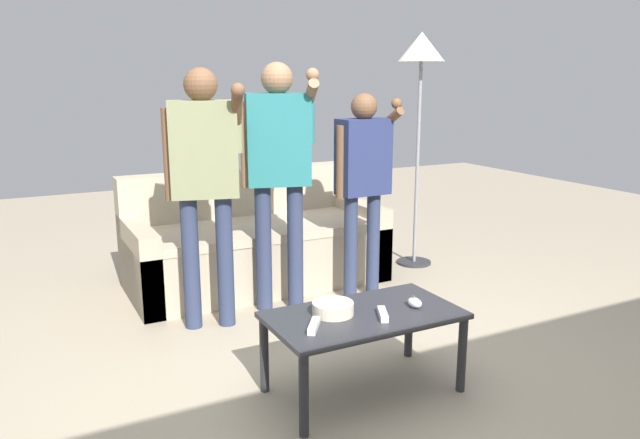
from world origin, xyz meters
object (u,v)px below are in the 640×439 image
(player_left, at_px, (204,169))
(game_remote_wand_near, at_px, (314,326))
(game_remote_nunchuk, at_px, (415,303))
(player_right, at_px, (363,172))
(coffee_table, at_px, (364,323))
(snack_bowl, at_px, (333,308))
(couch, at_px, (255,245))
(game_remote_wand_far, at_px, (383,314))
(player_center, at_px, (278,158))
(floor_lamp, at_px, (421,63))

(player_left, bearing_deg, game_remote_wand_near, -84.33)
(game_remote_wand_near, bearing_deg, game_remote_nunchuk, 1.08)
(game_remote_nunchuk, bearing_deg, player_right, 70.59)
(coffee_table, bearing_deg, player_right, 59.18)
(snack_bowl, height_order, game_remote_nunchuk, snack_bowl)
(couch, bearing_deg, snack_bowl, -99.16)
(game_remote_wand_far, bearing_deg, player_center, 88.27)
(coffee_table, xyz_separation_m, game_remote_wand_far, (0.05, -0.09, 0.07))
(coffee_table, distance_m, game_remote_nunchuk, 0.28)
(snack_bowl, bearing_deg, player_center, 78.73)
(player_center, distance_m, game_remote_wand_far, 1.42)
(floor_lamp, xyz_separation_m, game_remote_wand_far, (-1.43, -1.71, -1.19))
(game_remote_nunchuk, bearing_deg, couch, 93.72)
(player_right, relative_size, game_remote_wand_near, 9.46)
(game_remote_nunchuk, relative_size, floor_lamp, 0.05)
(couch, bearing_deg, game_remote_nunchuk, -86.28)
(player_right, bearing_deg, player_center, 172.95)
(coffee_table, relative_size, snack_bowl, 4.65)
(player_right, bearing_deg, couch, 129.48)
(player_left, bearing_deg, player_right, 0.33)
(player_center, xyz_separation_m, game_remote_wand_far, (-0.04, -1.30, -0.58))
(floor_lamp, xyz_separation_m, player_center, (-1.39, -0.41, -0.61))
(game_remote_wand_near, relative_size, game_remote_wand_far, 1.01)
(snack_bowl, xyz_separation_m, player_left, (-0.28, 1.08, 0.55))
(snack_bowl, bearing_deg, game_remote_wand_near, -144.18)
(floor_lamp, distance_m, player_center, 1.57)
(coffee_table, distance_m, game_remote_wand_near, 0.31)
(couch, bearing_deg, player_center, -94.89)
(floor_lamp, height_order, game_remote_wand_near, floor_lamp)
(coffee_table, distance_m, floor_lamp, 2.53)
(game_remote_nunchuk, xyz_separation_m, game_remote_wand_near, (-0.56, -0.01, -0.01))
(snack_bowl, height_order, game_remote_wand_near, snack_bowl)
(snack_bowl, bearing_deg, coffee_table, -20.95)
(floor_lamp, distance_m, game_remote_wand_near, 2.73)
(game_remote_nunchuk, height_order, game_remote_wand_far, game_remote_nunchuk)
(couch, distance_m, snack_bowl, 1.77)
(snack_bowl, xyz_separation_m, player_center, (0.23, 1.16, 0.57))
(game_remote_nunchuk, relative_size, player_center, 0.05)
(couch, bearing_deg, game_remote_wand_near, -103.33)
(player_left, relative_size, player_right, 1.11)
(coffee_table, height_order, game_remote_wand_far, game_remote_wand_far)
(snack_bowl, bearing_deg, game_remote_wand_far, -36.25)
(player_left, relative_size, player_center, 0.98)
(snack_bowl, height_order, player_left, player_left)
(game_remote_wand_near, bearing_deg, game_remote_wand_far, -4.16)
(floor_lamp, bearing_deg, game_remote_wand_near, -136.59)
(snack_bowl, bearing_deg, player_right, 52.94)
(couch, bearing_deg, game_remote_wand_far, -92.71)
(game_remote_nunchuk, bearing_deg, coffee_table, 168.98)
(couch, height_order, coffee_table, couch)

